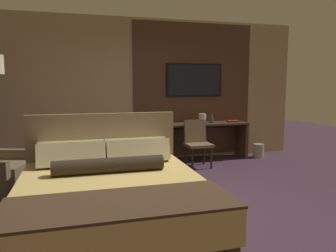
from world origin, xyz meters
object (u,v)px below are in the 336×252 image
vase_short (202,118)px  waste_bin (259,151)px  tv (194,80)px  bed (112,197)px  desk_chair (197,139)px  book (233,121)px  desk (197,134)px  vase_tall (212,117)px

vase_short → waste_bin: bearing=-5.0°
tv → bed: bearing=-124.2°
bed → tv: (2.01, 2.96, 1.27)m
desk_chair → waste_bin: (1.51, 0.34, -0.37)m
bed → book: 3.92m
bed → desk: size_ratio=1.09×
tv → desk_chair: 1.34m
bed → vase_short: (2.08, 2.66, 0.51)m
desk → tv: 1.11m
waste_bin → vase_tall: bearing=174.0°
waste_bin → tv: bearing=162.7°
desk → vase_short: 0.34m
desk → waste_bin: 1.37m
desk_chair → vase_short: vase_short is taller
tv → desk_chair: tv is taller
bed → vase_tall: size_ratio=9.56×
bed → waste_bin: bearing=37.6°
bed → book: (2.79, 2.72, 0.43)m
waste_bin → desk: bearing=171.6°
vase_tall → book: 0.52m
tv → desk: bearing=-90.0°
book → desk_chair: bearing=-152.8°
vase_short → book: vase_short is taller
desk → vase_short: bearing=-49.5°
tv → waste_bin: bearing=-17.3°
tv → book: size_ratio=4.96×
vase_short → vase_tall: bearing=-0.1°
tv → vase_short: (0.07, -0.30, -0.76)m
tv → vase_tall: size_ratio=5.16×
bed → vase_short: size_ratio=11.35×
desk_chair → waste_bin: desk_chair is taller
vase_short → waste_bin: vase_short is taller
desk_chair → book: desk_chair is taller
book → waste_bin: (0.52, -0.17, -0.62)m
bed → vase_short: bed is taller
desk → vase_short: vase_short is taller
tv → desk_chair: (-0.21, -0.75, -1.10)m
bed → desk_chair: bed is taller
desk → vase_tall: bearing=-16.7°
vase_short → book: 0.72m
book → bed: bearing=-135.8°
bed → desk_chair: bearing=50.8°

